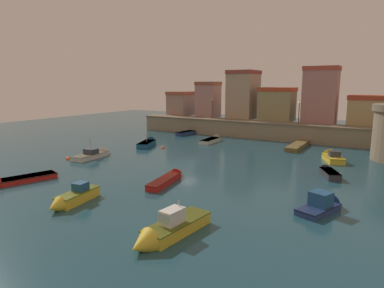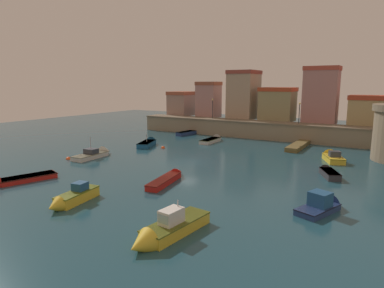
{
  "view_description": "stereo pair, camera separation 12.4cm",
  "coord_description": "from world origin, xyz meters",
  "px_view_note": "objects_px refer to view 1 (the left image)",
  "views": [
    {
      "loc": [
        20.82,
        -33.44,
        9.31
      ],
      "look_at": [
        0.0,
        1.26,
        2.0
      ],
      "focal_mm": 31.04,
      "sensor_mm": 36.0,
      "label": 1
    },
    {
      "loc": [
        20.93,
        -33.37,
        9.31
      ],
      "look_at": [
        0.0,
        1.26,
        2.0
      ],
      "focal_mm": 31.04,
      "sensor_mm": 36.0,
      "label": 2
    }
  ],
  "objects_px": {
    "moored_boat_7": "(167,230)",
    "quay_lamp_1": "(299,110)",
    "moored_boat_0": "(169,178)",
    "moored_boat_1": "(328,172)",
    "moored_boat_8": "(324,204)",
    "moored_boat_4": "(332,157)",
    "moored_boat_6": "(148,143)",
    "quay_lamp_0": "(212,105)",
    "moored_boat_10": "(73,198)",
    "moored_boat_11": "(13,181)",
    "mooring_buoy_0": "(68,159)",
    "moored_boat_5": "(96,154)",
    "mooring_buoy_1": "(163,148)",
    "moored_boat_9": "(213,140)",
    "moored_boat_3": "(191,132)"
  },
  "relations": [
    {
      "from": "moored_boat_7",
      "to": "quay_lamp_1",
      "type": "bearing_deg",
      "value": -171.03
    },
    {
      "from": "moored_boat_0",
      "to": "moored_boat_1",
      "type": "bearing_deg",
      "value": -61.86
    },
    {
      "from": "moored_boat_1",
      "to": "moored_boat_7",
      "type": "relative_size",
      "value": 0.66
    },
    {
      "from": "moored_boat_8",
      "to": "moored_boat_1",
      "type": "bearing_deg",
      "value": 27.38
    },
    {
      "from": "moored_boat_4",
      "to": "moored_boat_6",
      "type": "distance_m",
      "value": 26.15
    },
    {
      "from": "quay_lamp_0",
      "to": "moored_boat_8",
      "type": "height_order",
      "value": "quay_lamp_0"
    },
    {
      "from": "moored_boat_10",
      "to": "moored_boat_11",
      "type": "distance_m",
      "value": 9.43
    },
    {
      "from": "mooring_buoy_0",
      "to": "moored_boat_6",
      "type": "bearing_deg",
      "value": 78.95
    },
    {
      "from": "quay_lamp_1",
      "to": "moored_boat_10",
      "type": "relative_size",
      "value": 0.67
    },
    {
      "from": "moored_boat_4",
      "to": "moored_boat_6",
      "type": "bearing_deg",
      "value": 74.65
    },
    {
      "from": "moored_boat_1",
      "to": "moored_boat_6",
      "type": "distance_m",
      "value": 26.99
    },
    {
      "from": "moored_boat_1",
      "to": "moored_boat_6",
      "type": "relative_size",
      "value": 0.72
    },
    {
      "from": "moored_boat_10",
      "to": "quay_lamp_0",
      "type": "bearing_deg",
      "value": -177.19
    },
    {
      "from": "moored_boat_5",
      "to": "mooring_buoy_1",
      "type": "distance_m",
      "value": 10.01
    },
    {
      "from": "moored_boat_11",
      "to": "mooring_buoy_1",
      "type": "xyz_separation_m",
      "value": [
        1.86,
        21.67,
        -0.26
      ]
    },
    {
      "from": "mooring_buoy_1",
      "to": "moored_boat_9",
      "type": "bearing_deg",
      "value": 67.61
    },
    {
      "from": "quay_lamp_1",
      "to": "mooring_buoy_1",
      "type": "distance_m",
      "value": 23.29
    },
    {
      "from": "moored_boat_1",
      "to": "moored_boat_7",
      "type": "height_order",
      "value": "moored_boat_7"
    },
    {
      "from": "moored_boat_3",
      "to": "moored_boat_5",
      "type": "height_order",
      "value": "moored_boat_5"
    },
    {
      "from": "moored_boat_3",
      "to": "mooring_buoy_0",
      "type": "relative_size",
      "value": 10.68
    },
    {
      "from": "moored_boat_7",
      "to": "mooring_buoy_1",
      "type": "relative_size",
      "value": 11.01
    },
    {
      "from": "moored_boat_0",
      "to": "quay_lamp_0",
      "type": "bearing_deg",
      "value": 10.1
    },
    {
      "from": "quay_lamp_0",
      "to": "moored_boat_7",
      "type": "height_order",
      "value": "quay_lamp_0"
    },
    {
      "from": "mooring_buoy_1",
      "to": "moored_boat_7",
      "type": "bearing_deg",
      "value": -53.56
    },
    {
      "from": "quay_lamp_1",
      "to": "moored_boat_7",
      "type": "bearing_deg",
      "value": -87.42
    },
    {
      "from": "mooring_buoy_0",
      "to": "mooring_buoy_1",
      "type": "height_order",
      "value": "mooring_buoy_0"
    },
    {
      "from": "quay_lamp_1",
      "to": "moored_boat_8",
      "type": "relative_size",
      "value": 0.69
    },
    {
      "from": "moored_boat_5",
      "to": "quay_lamp_0",
      "type": "bearing_deg",
      "value": -11.66
    },
    {
      "from": "moored_boat_10",
      "to": "mooring_buoy_0",
      "type": "xyz_separation_m",
      "value": [
        -13.36,
        10.29,
        -0.51
      ]
    },
    {
      "from": "quay_lamp_0",
      "to": "moored_boat_9",
      "type": "bearing_deg",
      "value": -60.97
    },
    {
      "from": "quay_lamp_0",
      "to": "moored_boat_11",
      "type": "bearing_deg",
      "value": -92.04
    },
    {
      "from": "moored_boat_8",
      "to": "mooring_buoy_1",
      "type": "relative_size",
      "value": 8.32
    },
    {
      "from": "moored_boat_8",
      "to": "quay_lamp_1",
      "type": "bearing_deg",
      "value": 36.92
    },
    {
      "from": "quay_lamp_1",
      "to": "moored_boat_8",
      "type": "bearing_deg",
      "value": -72.95
    },
    {
      "from": "moored_boat_7",
      "to": "moored_boat_11",
      "type": "relative_size",
      "value": 0.98
    },
    {
      "from": "moored_boat_0",
      "to": "moored_boat_9",
      "type": "xyz_separation_m",
      "value": [
        -6.74,
        22.4,
        0.02
      ]
    },
    {
      "from": "moored_boat_7",
      "to": "mooring_buoy_0",
      "type": "bearing_deg",
      "value": -109.64
    },
    {
      "from": "moored_boat_5",
      "to": "moored_boat_4",
      "type": "bearing_deg",
      "value": -66.82
    },
    {
      "from": "moored_boat_7",
      "to": "moored_boat_10",
      "type": "distance_m",
      "value": 9.81
    },
    {
      "from": "moored_boat_6",
      "to": "mooring_buoy_1",
      "type": "xyz_separation_m",
      "value": [
        3.3,
        -0.8,
        -0.38
      ]
    },
    {
      "from": "moored_boat_5",
      "to": "mooring_buoy_0",
      "type": "height_order",
      "value": "moored_boat_5"
    },
    {
      "from": "quay_lamp_0",
      "to": "moored_boat_8",
      "type": "bearing_deg",
      "value": -50.08
    },
    {
      "from": "mooring_buoy_1",
      "to": "moored_boat_10",
      "type": "bearing_deg",
      "value": -71.43
    },
    {
      "from": "moored_boat_4",
      "to": "moored_boat_6",
      "type": "relative_size",
      "value": 0.86
    },
    {
      "from": "moored_boat_9",
      "to": "mooring_buoy_1",
      "type": "height_order",
      "value": "moored_boat_9"
    },
    {
      "from": "moored_boat_5",
      "to": "moored_boat_11",
      "type": "height_order",
      "value": "moored_boat_5"
    },
    {
      "from": "moored_boat_6",
      "to": "mooring_buoy_0",
      "type": "xyz_separation_m",
      "value": [
        -2.53,
        -12.93,
        -0.38
      ]
    },
    {
      "from": "moored_boat_3",
      "to": "moored_boat_10",
      "type": "distance_m",
      "value": 38.27
    },
    {
      "from": "moored_boat_0",
      "to": "moored_boat_7",
      "type": "distance_m",
      "value": 12.15
    },
    {
      "from": "moored_boat_6",
      "to": "moored_boat_9",
      "type": "relative_size",
      "value": 0.96
    }
  ]
}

